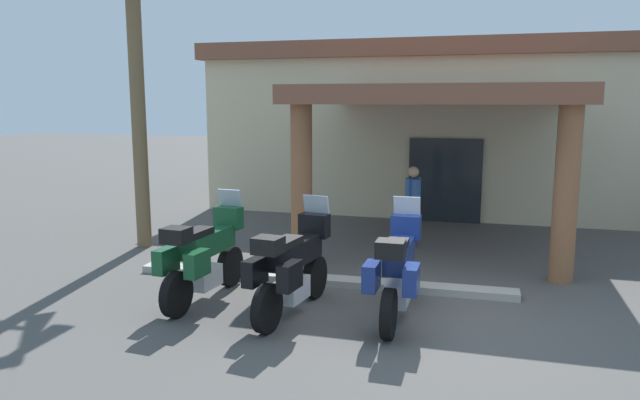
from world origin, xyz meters
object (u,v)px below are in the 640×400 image
motorcycle_black (292,267)px  motorcycle_blue (398,270)px  motorcycle_green (204,256)px  motel_building (454,125)px  pedestrian (413,201)px

motorcycle_black → motorcycle_blue: 1.49m
motorcycle_green → motel_building: bearing=-11.6°
motorcycle_blue → pedestrian: 4.31m
motel_building → pedestrian: (-0.57, -6.13, -1.34)m
motorcycle_green → motorcycle_black: same height
motorcycle_green → motorcycle_black: 1.49m
motorcycle_black → pedestrian: 4.68m
motorcycle_blue → pedestrian: bearing=4.2°
motorcycle_blue → pedestrian: (-0.24, 4.29, 0.28)m
motel_building → pedestrian: 6.30m
motel_building → pedestrian: size_ratio=8.06×
motel_building → motorcycle_black: (-1.79, -10.64, -1.62)m
motel_building → motorcycle_blue: bearing=-90.6°
motorcycle_black → motorcycle_blue: (1.47, 0.22, 0.00)m
motel_building → motorcycle_green: motel_building is taller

